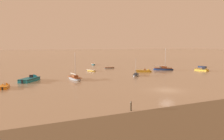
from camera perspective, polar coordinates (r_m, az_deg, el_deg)
The scene contains 14 objects.
ground_plane at distance 40.99m, azimuth 14.10°, elevation -5.16°, with size 800.00×800.00×0.00m, color tan.
sailboat_moored_0 at distance 73.90m, azimuth 13.23°, elevation 0.23°, with size 6.66×5.54×7.49m.
rowboat_moored_0 at distance 82.70m, azimuth 12.73°, elevation 0.77°, with size 3.22×3.12×0.53m.
sailboat_moored_1 at distance 58.73m, azimuth 6.27°, elevation -1.32°, with size 3.86×4.24×4.91m.
sailboat_moored_2 at distance 52.66m, azimuth -9.75°, elevation -2.18°, with size 2.62×6.27×6.82m.
rowboat_moored_1 at distance 91.95m, azimuth -4.87°, elevation 1.47°, with size 1.92×4.06×0.62m.
motorboat_moored_2 at distance 46.98m, azimuth -26.21°, elevation -3.92°, with size 1.93×4.23×1.40m.
motorboat_moored_3 at distance 53.52m, azimuth -20.23°, elevation -2.34°, with size 5.51×6.53×2.20m.
rowboat_moored_2 at distance 77.34m, azimuth -0.71°, elevation 0.55°, with size 3.82×1.98×0.58m.
rowboat_moored_3 at distance 69.54m, azimuth -5.40°, elevation -0.14°, with size 2.63×3.93×0.59m.
motorboat_moored_4 at distance 75.32m, azimuth 22.79°, elevation -0.03°, with size 3.09×4.88×1.76m.
rowboat_moored_4 at distance 88.41m, azimuth 22.48°, elevation 0.79°, with size 2.34×3.58×0.53m.
motorboat_moored_5 at distance 67.29m, azimuth 8.65°, elevation -0.34°, with size 5.21×3.81×1.71m.
mooring_post_near at distance 27.62m, azimuth 4.97°, elevation -9.40°, with size 0.22×0.22×1.32m.
Camera 1 is at (-24.98, -31.48, 8.11)m, focal length 35.02 mm.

